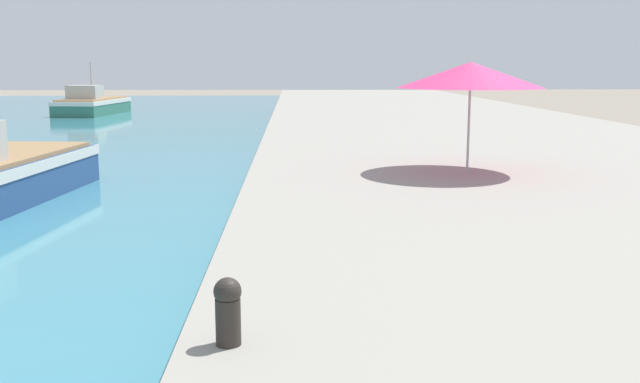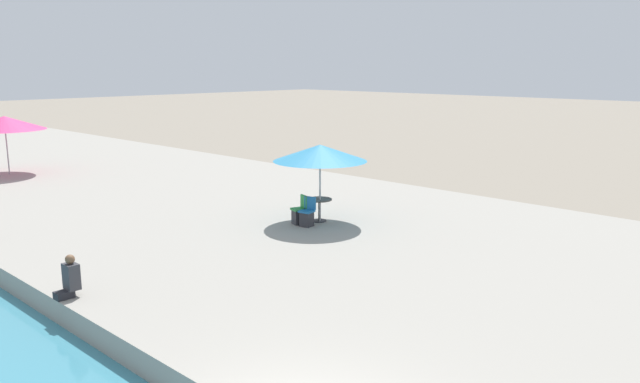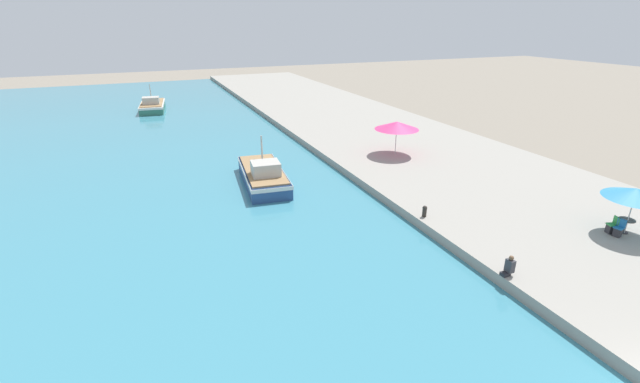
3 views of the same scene
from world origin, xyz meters
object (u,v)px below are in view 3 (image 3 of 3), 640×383
(person_at_quay, at_px, (509,267))
(mooring_bollard, at_px, (425,211))
(cafe_umbrella_white, at_px, (397,125))
(fishing_boat_mid, at_px, (152,105))
(cafe_umbrella_pink, at_px, (636,193))
(fishing_boat_near, at_px, (263,175))
(cafe_table, at_px, (626,223))
(cafe_chair_right, at_px, (618,230))
(cafe_chair_left, at_px, (611,227))

(person_at_quay, distance_m, mooring_bollard, 6.29)
(cafe_umbrella_white, relative_size, mooring_bollard, 5.40)
(fishing_boat_mid, xyz_separation_m, mooring_bollard, (12.31, -40.13, 0.23))
(cafe_umbrella_pink, height_order, mooring_bollard, cafe_umbrella_pink)
(cafe_umbrella_pink, bearing_deg, mooring_bollard, 145.55)
(fishing_boat_near, relative_size, cafe_table, 9.43)
(fishing_boat_mid, distance_m, cafe_umbrella_pink, 50.28)
(cafe_umbrella_pink, bearing_deg, cafe_table, 52.85)
(cafe_umbrella_pink, bearing_deg, cafe_chair_right, -174.81)
(fishing_boat_mid, distance_m, cafe_chair_left, 49.70)
(cafe_umbrella_pink, distance_m, cafe_table, 1.70)
(cafe_table, xyz_separation_m, person_at_quay, (-8.53, -0.69, -0.12))
(person_at_quay, bearing_deg, cafe_chair_left, 6.65)
(cafe_chair_left, bearing_deg, mooring_bollard, 73.12)
(cafe_umbrella_white, bearing_deg, cafe_table, -78.14)
(fishing_boat_mid, height_order, cafe_chair_left, fishing_boat_mid)
(cafe_umbrella_white, bearing_deg, fishing_boat_near, -174.65)
(fishing_boat_mid, relative_size, cafe_chair_left, 7.69)
(mooring_bollard, bearing_deg, cafe_chair_right, -36.90)
(cafe_chair_right, bearing_deg, fishing_boat_near, 30.57)
(cafe_umbrella_pink, bearing_deg, fishing_boat_near, 133.69)
(fishing_boat_mid, height_order, person_at_quay, fishing_boat_mid)
(cafe_chair_right, relative_size, mooring_bollard, 1.39)
(cafe_table, height_order, cafe_chair_left, cafe_chair_left)
(cafe_table, bearing_deg, cafe_umbrella_white, 101.86)
(cafe_umbrella_white, distance_m, mooring_bollard, 12.08)
(cafe_umbrella_pink, xyz_separation_m, cafe_table, (0.07, 0.09, -1.70))
(cafe_chair_left, distance_m, cafe_chair_right, 0.37)
(cafe_chair_left, bearing_deg, cafe_umbrella_pink, -98.74)
(cafe_chair_left, bearing_deg, cafe_table, -90.00)
(fishing_boat_near, height_order, cafe_chair_left, fishing_boat_near)
(fishing_boat_mid, xyz_separation_m, cafe_umbrella_white, (17.22, -29.27, 2.24))
(cafe_chair_left, relative_size, mooring_bollard, 1.39)
(cafe_table, relative_size, cafe_chair_right, 0.88)
(cafe_umbrella_white, xyz_separation_m, cafe_chair_right, (2.75, -16.60, -2.03))
(fishing_boat_near, xyz_separation_m, person_at_quay, (6.33, -16.08, 0.26))
(cafe_chair_right, bearing_deg, fishing_boat_mid, 11.77)
(cafe_umbrella_white, bearing_deg, cafe_chair_right, -80.60)
(cafe_chair_right, bearing_deg, cafe_umbrella_white, -2.35)
(cafe_umbrella_pink, distance_m, person_at_quay, 8.67)
(cafe_table, relative_size, cafe_chair_left, 0.88)
(cafe_umbrella_white, height_order, cafe_chair_right, cafe_umbrella_white)
(cafe_umbrella_pink, bearing_deg, person_at_quay, -175.94)
(fishing_boat_mid, height_order, cafe_umbrella_pink, fishing_boat_mid)
(cafe_table, bearing_deg, mooring_bollard, 146.19)
(cafe_chair_right, bearing_deg, mooring_bollard, 41.35)
(cafe_table, distance_m, person_at_quay, 8.55)
(person_at_quay, xyz_separation_m, mooring_bollard, (0.17, 6.29, -0.06))
(fishing_boat_near, height_order, cafe_umbrella_white, fishing_boat_near)
(cafe_umbrella_pink, height_order, person_at_quay, cafe_umbrella_pink)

